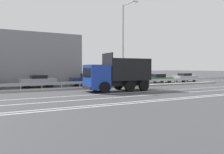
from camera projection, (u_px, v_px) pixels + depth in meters
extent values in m
plane|color=#424244|center=(116.00, 89.00, 23.63)|extent=(320.00, 320.00, 0.00)
cube|color=silver|center=(128.00, 93.00, 20.12)|extent=(65.10, 0.16, 0.01)
cube|color=silver|center=(143.00, 95.00, 17.99)|extent=(65.10, 0.16, 0.01)
cube|color=silver|center=(163.00, 99.00, 15.81)|extent=(65.10, 0.16, 0.01)
cube|color=silver|center=(168.00, 100.00, 15.35)|extent=(65.10, 0.16, 0.01)
cube|color=gray|center=(109.00, 87.00, 25.21)|extent=(35.81, 1.10, 0.18)
cube|color=#9EA0A5|center=(105.00, 82.00, 26.15)|extent=(65.10, 0.04, 0.32)
cylinder|color=#ADADB2|center=(20.00, 88.00, 21.79)|extent=(0.09, 0.09, 0.62)
cylinder|color=#ADADB2|center=(42.00, 87.00, 22.76)|extent=(0.09, 0.09, 0.62)
cylinder|color=#ADADB2|center=(62.00, 86.00, 23.73)|extent=(0.09, 0.09, 0.62)
cylinder|color=#ADADB2|center=(80.00, 85.00, 24.70)|extent=(0.09, 0.09, 0.62)
cylinder|color=#ADADB2|center=(97.00, 85.00, 25.68)|extent=(0.09, 0.09, 0.62)
cylinder|color=#ADADB2|center=(112.00, 84.00, 26.65)|extent=(0.09, 0.09, 0.62)
cylinder|color=#ADADB2|center=(127.00, 84.00, 27.62)|extent=(0.09, 0.09, 0.62)
cylinder|color=#ADADB2|center=(140.00, 83.00, 28.59)|extent=(0.09, 0.09, 0.62)
cylinder|color=#ADADB2|center=(153.00, 83.00, 29.57)|extent=(0.09, 0.09, 0.62)
cylinder|color=#ADADB2|center=(165.00, 82.00, 30.54)|extent=(0.09, 0.09, 0.62)
cylinder|color=#ADADB2|center=(176.00, 82.00, 31.51)|extent=(0.09, 0.09, 0.62)
cylinder|color=#ADADB2|center=(186.00, 81.00, 32.48)|extent=(0.09, 0.09, 0.62)
cylinder|color=#ADADB2|center=(196.00, 81.00, 33.46)|extent=(0.09, 0.09, 0.62)
cylinder|color=#ADADB2|center=(205.00, 81.00, 34.43)|extent=(0.09, 0.09, 0.62)
cylinder|color=#ADADB2|center=(214.00, 80.00, 35.40)|extent=(0.09, 0.09, 0.62)
cylinder|color=#ADADB2|center=(222.00, 80.00, 36.37)|extent=(0.09, 0.09, 0.62)
cube|color=#19389E|center=(97.00, 77.00, 20.67)|extent=(2.06, 2.53, 2.26)
cube|color=black|center=(87.00, 73.00, 20.22)|extent=(0.12, 2.11, 0.85)
cube|color=black|center=(86.00, 87.00, 20.26)|extent=(0.20, 2.41, 0.24)
cube|color=black|center=(127.00, 83.00, 22.09)|extent=(4.62, 1.54, 0.53)
cube|color=black|center=(127.00, 80.00, 22.08)|extent=(4.48, 2.54, 0.12)
cube|color=black|center=(132.00, 69.00, 21.02)|extent=(4.39, 0.28, 2.04)
cube|color=black|center=(121.00, 69.00, 23.06)|extent=(4.39, 0.28, 2.04)
cube|color=black|center=(107.00, 66.00, 21.11)|extent=(0.20, 2.36, 2.55)
cube|color=black|center=(144.00, 69.00, 22.96)|extent=(0.20, 2.36, 2.04)
cylinder|color=black|center=(105.00, 87.00, 19.74)|extent=(1.05, 0.36, 1.04)
cylinder|color=black|center=(95.00, 85.00, 21.91)|extent=(1.05, 0.36, 1.04)
cylinder|color=black|center=(130.00, 86.00, 20.87)|extent=(1.05, 0.36, 1.04)
cylinder|color=black|center=(118.00, 85.00, 23.04)|extent=(1.05, 0.36, 1.04)
cylinder|color=black|center=(144.00, 86.00, 21.56)|extent=(1.05, 0.36, 1.04)
cylinder|color=black|center=(131.00, 84.00, 23.73)|extent=(1.05, 0.36, 1.04)
cylinder|color=white|center=(118.00, 86.00, 25.78)|extent=(0.16, 0.16, 0.35)
cylinder|color=black|center=(118.00, 83.00, 25.77)|extent=(0.16, 0.16, 0.35)
cylinder|color=white|center=(118.00, 80.00, 25.75)|extent=(0.16, 0.16, 0.35)
cylinder|color=black|center=(118.00, 77.00, 25.74)|extent=(0.16, 0.16, 0.35)
cylinder|color=white|center=(118.00, 74.00, 25.73)|extent=(0.16, 0.16, 0.35)
cylinder|color=#1E4CB2|center=(118.00, 69.00, 25.70)|extent=(0.77, 0.03, 0.77)
cylinder|color=white|center=(118.00, 69.00, 25.70)|extent=(0.83, 0.02, 0.83)
cylinder|color=#ADADB2|center=(123.00, 46.00, 25.93)|extent=(0.18, 0.18, 9.78)
cylinder|color=#ADADB2|center=(129.00, 3.00, 24.75)|extent=(0.25, 2.33, 0.10)
cube|color=silver|center=(135.00, 1.00, 23.76)|extent=(0.71, 0.24, 0.12)
cube|color=#A3A3A8|center=(38.00, 82.00, 25.64)|extent=(4.16, 2.12, 0.75)
cube|color=black|center=(39.00, 77.00, 25.68)|extent=(1.79, 1.78, 0.39)
cylinder|color=black|center=(28.00, 86.00, 24.22)|extent=(0.61, 0.23, 0.60)
cylinder|color=black|center=(25.00, 85.00, 25.82)|extent=(0.61, 0.23, 0.60)
cylinder|color=black|center=(51.00, 85.00, 25.50)|extent=(0.61, 0.23, 0.60)
cylinder|color=black|center=(47.00, 84.00, 27.09)|extent=(0.61, 0.23, 0.60)
cube|color=navy|center=(88.00, 80.00, 28.72)|extent=(4.78, 2.11, 0.70)
cube|color=black|center=(89.00, 76.00, 28.75)|extent=(2.05, 1.74, 0.55)
cylinder|color=black|center=(80.00, 84.00, 27.32)|extent=(0.61, 0.23, 0.60)
cylinder|color=black|center=(76.00, 83.00, 28.93)|extent=(0.61, 0.23, 0.60)
cylinder|color=black|center=(101.00, 83.00, 28.54)|extent=(0.61, 0.23, 0.60)
cylinder|color=black|center=(96.00, 82.00, 30.15)|extent=(0.61, 0.23, 0.60)
cube|color=silver|center=(131.00, 80.00, 31.15)|extent=(4.25, 1.99, 0.53)
cube|color=black|center=(132.00, 77.00, 31.18)|extent=(1.80, 1.71, 0.49)
cylinder|color=black|center=(127.00, 83.00, 29.77)|extent=(0.60, 0.22, 0.60)
cylinder|color=black|center=(120.00, 82.00, 31.38)|extent=(0.60, 0.22, 0.60)
cylinder|color=black|center=(142.00, 82.00, 30.93)|extent=(0.60, 0.22, 0.60)
cylinder|color=black|center=(136.00, 81.00, 32.54)|extent=(0.60, 0.22, 0.60)
cube|color=#335B33|center=(158.00, 79.00, 34.31)|extent=(4.62, 2.09, 0.53)
cube|color=black|center=(158.00, 76.00, 34.23)|extent=(1.97, 1.76, 0.55)
cylinder|color=black|center=(162.00, 80.00, 35.76)|extent=(0.61, 0.22, 0.60)
cylinder|color=black|center=(169.00, 81.00, 34.12)|extent=(0.61, 0.22, 0.60)
cylinder|color=black|center=(147.00, 81.00, 34.53)|extent=(0.61, 0.22, 0.60)
cylinder|color=black|center=(155.00, 81.00, 32.88)|extent=(0.61, 0.22, 0.60)
cube|color=#A3A3A8|center=(185.00, 78.00, 36.19)|extent=(4.03, 1.73, 0.73)
cube|color=black|center=(185.00, 74.00, 36.11)|extent=(1.70, 1.51, 0.41)
cylinder|color=black|center=(187.00, 80.00, 37.50)|extent=(0.60, 0.20, 0.60)
cylinder|color=black|center=(194.00, 80.00, 36.08)|extent=(0.60, 0.20, 0.60)
cylinder|color=black|center=(176.00, 80.00, 36.32)|extent=(0.60, 0.20, 0.60)
cylinder|color=black|center=(183.00, 80.00, 34.90)|extent=(0.60, 0.20, 0.60)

